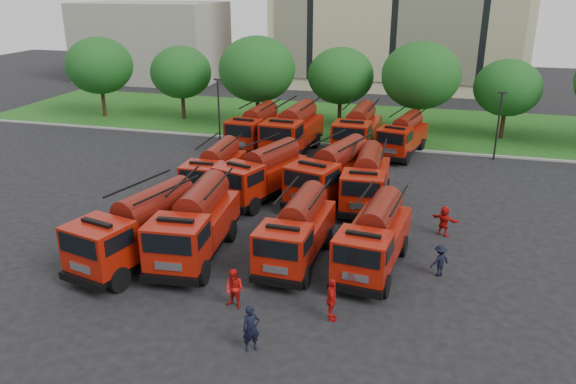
% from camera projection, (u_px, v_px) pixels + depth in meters
% --- Properties ---
extents(ground, '(140.00, 140.00, 0.00)m').
position_uv_depth(ground, '(277.00, 236.00, 29.58)').
color(ground, black).
rests_on(ground, ground).
extents(lawn, '(70.00, 16.00, 0.12)m').
position_uv_depth(lawn, '(353.00, 122.00, 53.05)').
color(lawn, '#144412').
rests_on(lawn, ground).
extents(curb, '(70.00, 0.30, 0.14)m').
position_uv_depth(curb, '(338.00, 145.00, 45.73)').
color(curb, gray).
rests_on(curb, ground).
extents(side_building, '(18.00, 12.00, 10.00)m').
position_uv_depth(side_building, '(153.00, 42.00, 74.87)').
color(side_building, gray).
rests_on(side_building, ground).
extents(tree_0, '(6.30, 6.30, 7.70)m').
position_uv_depth(tree_0, '(99.00, 66.00, 53.52)').
color(tree_0, '#382314').
rests_on(tree_0, ground).
extents(tree_1, '(5.71, 5.71, 6.98)m').
position_uv_depth(tree_1, '(181.00, 72.00, 52.65)').
color(tree_1, '#382314').
rests_on(tree_1, ground).
extents(tree_2, '(6.72, 6.72, 8.22)m').
position_uv_depth(tree_2, '(257.00, 69.00, 49.06)').
color(tree_2, '#382314').
rests_on(tree_2, ground).
extents(tree_3, '(5.88, 5.88, 7.19)m').
position_uv_depth(tree_3, '(341.00, 76.00, 49.86)').
color(tree_3, '#382314').
rests_on(tree_3, ground).
extents(tree_4, '(6.55, 6.55, 8.01)m').
position_uv_depth(tree_4, '(421.00, 76.00, 46.61)').
color(tree_4, '#382314').
rests_on(tree_4, ground).
extents(tree_5, '(5.46, 5.46, 6.68)m').
position_uv_depth(tree_5, '(508.00, 88.00, 46.12)').
color(tree_5, '#382314').
rests_on(tree_5, ground).
extents(lamp_post_0, '(0.60, 0.25, 5.11)m').
position_uv_depth(lamp_post_0, '(219.00, 106.00, 46.53)').
color(lamp_post_0, black).
rests_on(lamp_post_0, ground).
extents(lamp_post_1, '(0.60, 0.25, 5.11)m').
position_uv_depth(lamp_post_1, '(498.00, 122.00, 41.18)').
color(lamp_post_1, black).
rests_on(lamp_post_1, ground).
extents(fire_truck_0, '(4.26, 7.73, 3.34)m').
position_uv_depth(fire_truck_0, '(140.00, 228.00, 26.42)').
color(fire_truck_0, black).
rests_on(fire_truck_0, ground).
extents(fire_truck_1, '(3.18, 7.53, 3.34)m').
position_uv_depth(fire_truck_1, '(196.00, 223.00, 26.93)').
color(fire_truck_1, black).
rests_on(fire_truck_1, ground).
extents(fire_truck_2, '(2.66, 6.78, 3.05)m').
position_uv_depth(fire_truck_2, '(297.00, 230.00, 26.52)').
color(fire_truck_2, black).
rests_on(fire_truck_2, ground).
extents(fire_truck_3, '(3.04, 6.93, 3.06)m').
position_uv_depth(fire_truck_3, '(374.00, 237.00, 25.81)').
color(fire_truck_3, black).
rests_on(fire_truck_3, ground).
extents(fire_truck_4, '(2.52, 6.54, 2.95)m').
position_uv_depth(fire_truck_4, '(215.00, 169.00, 35.31)').
color(fire_truck_4, black).
rests_on(fire_truck_4, ground).
extents(fire_truck_5, '(4.41, 7.37, 3.18)m').
position_uv_depth(fire_truck_5, '(262.00, 173.00, 34.23)').
color(fire_truck_5, black).
rests_on(fire_truck_5, ground).
extents(fire_truck_6, '(4.61, 7.92, 3.42)m').
position_uv_depth(fire_truck_6, '(332.00, 173.00, 33.91)').
color(fire_truck_6, black).
rests_on(fire_truck_6, ground).
extents(fire_truck_7, '(2.76, 7.02, 3.15)m').
position_uv_depth(fire_truck_7, '(366.00, 179.00, 33.25)').
color(fire_truck_7, black).
rests_on(fire_truck_7, ground).
extents(fire_truck_8, '(2.98, 7.28, 3.25)m').
position_uv_depth(fire_truck_8, '(256.00, 128.00, 44.71)').
color(fire_truck_8, black).
rests_on(fire_truck_8, ground).
extents(fire_truck_9, '(3.38, 8.14, 3.62)m').
position_uv_depth(fire_truck_9, '(293.00, 130.00, 43.17)').
color(fire_truck_9, black).
rests_on(fire_truck_9, ground).
extents(fire_truck_10, '(3.08, 7.80, 3.50)m').
position_uv_depth(fire_truck_10, '(358.00, 130.00, 43.36)').
color(fire_truck_10, black).
rests_on(fire_truck_10, ground).
extents(fire_truck_11, '(3.66, 6.93, 3.01)m').
position_uv_depth(fire_truck_11, '(403.00, 135.00, 42.89)').
color(fire_truck_11, black).
rests_on(fire_truck_11, ground).
extents(firefighter_0, '(0.81, 0.76, 1.80)m').
position_uv_depth(firefighter_0, '(252.00, 349.00, 20.45)').
color(firefighter_0, black).
rests_on(firefighter_0, ground).
extents(firefighter_1, '(0.93, 0.66, 1.72)m').
position_uv_depth(firefighter_1, '(235.00, 307.00, 23.10)').
color(firefighter_1, '#B8120E').
rests_on(firefighter_1, ground).
extents(firefighter_2, '(0.82, 1.16, 1.80)m').
position_uv_depth(firefighter_2, '(331.00, 319.00, 22.26)').
color(firefighter_2, '#B8120E').
rests_on(firefighter_2, ground).
extents(firefighter_3, '(1.06, 1.03, 1.51)m').
position_uv_depth(firefighter_3, '(438.00, 275.00, 25.59)').
color(firefighter_3, black).
rests_on(firefighter_3, ground).
extents(firefighter_4, '(0.92, 0.88, 1.58)m').
position_uv_depth(firefighter_4, '(189.00, 195.00, 35.27)').
color(firefighter_4, black).
rests_on(firefighter_4, ground).
extents(firefighter_5, '(1.66, 1.22, 1.64)m').
position_uv_depth(firefighter_5, '(443.00, 235.00, 29.66)').
color(firefighter_5, '#B8120E').
rests_on(firefighter_5, ground).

